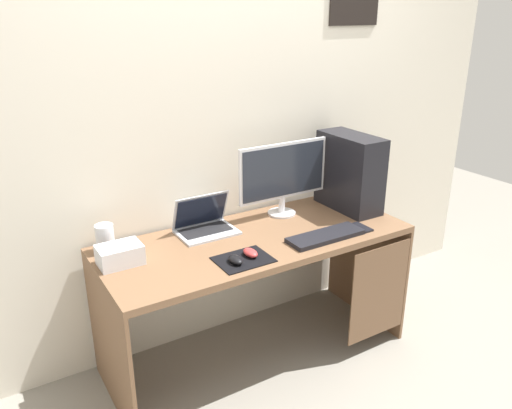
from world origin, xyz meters
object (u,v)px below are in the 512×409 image
at_px(laptop, 205,224).
at_px(cell_phone, 361,228).
at_px(pc_tower, 350,172).
at_px(projector, 120,255).
at_px(mouse_left, 250,253).
at_px(monitor, 283,175).
at_px(speaker, 105,239).
at_px(mouse_right, 236,260).
at_px(keyboard, 326,236).

xyz_separation_m(laptop, cell_phone, (0.74, -0.40, -0.04)).
xyz_separation_m(pc_tower, projector, (-1.37, -0.00, -0.17)).
bearing_deg(pc_tower, projector, -180.00).
distance_m(laptop, projector, 0.51).
relative_size(projector, cell_phone, 1.54).
height_order(laptop, mouse_left, laptop).
xyz_separation_m(monitor, mouse_left, (-0.43, -0.37, -0.22)).
xyz_separation_m(speaker, cell_phone, (1.25, -0.43, -0.07)).
bearing_deg(monitor, mouse_right, -143.52).
xyz_separation_m(pc_tower, mouse_left, (-0.82, -0.25, -0.20)).
relative_size(pc_tower, speaker, 3.13).
height_order(projector, mouse_right, projector).
relative_size(monitor, mouse_left, 5.89).
height_order(keyboard, cell_phone, keyboard).
distance_m(projector, keyboard, 1.03).
bearing_deg(mouse_left, pc_tower, 17.14).
bearing_deg(cell_phone, monitor, 122.62).
xyz_separation_m(keyboard, cell_phone, (0.24, -0.00, -0.01)).
xyz_separation_m(pc_tower, keyboard, (-0.38, -0.27, -0.21)).
bearing_deg(laptop, projector, -165.81).
height_order(pc_tower, speaker, pc_tower).
height_order(speaker, projector, speaker).
bearing_deg(pc_tower, mouse_right, -163.10).
xyz_separation_m(speaker, mouse_right, (0.48, -0.44, -0.05)).
height_order(laptop, speaker, laptop).
xyz_separation_m(monitor, projector, (-0.98, -0.11, -0.19)).
relative_size(monitor, keyboard, 1.35).
height_order(speaker, mouse_right, speaker).
height_order(laptop, keyboard, laptop).
height_order(monitor, cell_phone, monitor).
xyz_separation_m(projector, mouse_left, (0.55, -0.25, -0.02)).
distance_m(pc_tower, speaker, 1.41).
bearing_deg(keyboard, speaker, 156.73).
xyz_separation_m(pc_tower, mouse_right, (-0.92, -0.28, -0.20)).
distance_m(keyboard, cell_phone, 0.24).
bearing_deg(keyboard, projector, 164.51).
xyz_separation_m(monitor, cell_phone, (0.25, -0.39, -0.23)).
xyz_separation_m(monitor, mouse_right, (-0.53, -0.39, -0.22)).
bearing_deg(projector, keyboard, -15.49).
height_order(laptop, cell_phone, laptop).
bearing_deg(projector, speaker, 97.13).
height_order(laptop, projector, laptop).
relative_size(projector, keyboard, 0.48).
bearing_deg(mouse_left, keyboard, -2.61).
bearing_deg(cell_phone, mouse_left, 178.26).
bearing_deg(speaker, keyboard, -23.27).
bearing_deg(laptop, pc_tower, -8.10).
bearing_deg(projector, laptop, 14.19).
bearing_deg(projector, mouse_left, -24.80).
xyz_separation_m(projector, keyboard, (0.99, -0.27, -0.03)).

